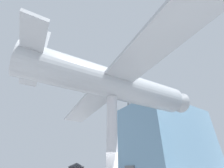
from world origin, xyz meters
TOP-DOWN VIEW (x-y plane):
  - glass_pavilion_left at (-9.50, 15.28)m, footprint 10.94×12.89m
  - support_pylon_central at (0.00, 0.00)m, footprint 0.60×0.60m
  - suspended_airplane at (0.02, 0.19)m, footprint 18.11×12.35m

SIDE VIEW (x-z plane):
  - support_pylon_central at x=0.00m, z-range 0.00..5.59m
  - glass_pavilion_left at x=-9.50m, z-range -0.29..10.52m
  - suspended_airplane at x=0.02m, z-range 4.88..8.22m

